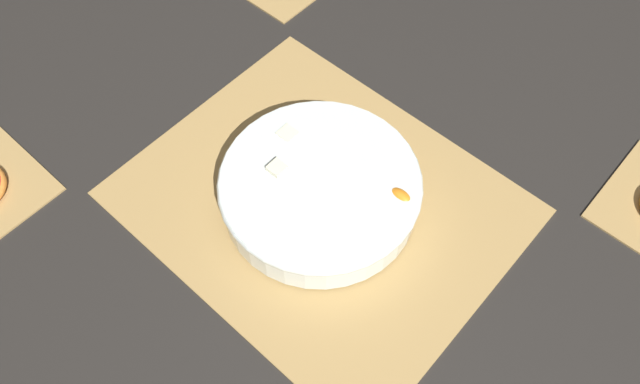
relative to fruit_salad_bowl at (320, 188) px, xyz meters
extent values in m
plane|color=black|center=(0.00, 0.00, -0.04)|extent=(6.00, 6.00, 0.00)
cube|color=#A8844C|center=(0.00, 0.00, -0.03)|extent=(0.49, 0.40, 0.01)
cube|color=#3D2D19|center=(-0.20, 0.00, -0.03)|extent=(0.01, 0.39, 0.00)
cube|color=#3D2D19|center=(-0.15, 0.00, -0.03)|extent=(0.01, 0.39, 0.00)
cube|color=#3D2D19|center=(-0.10, 0.00, -0.03)|extent=(0.01, 0.39, 0.00)
cube|color=#3D2D19|center=(-0.05, 0.00, -0.03)|extent=(0.01, 0.39, 0.00)
cube|color=#3D2D19|center=(0.00, 0.00, -0.03)|extent=(0.01, 0.39, 0.00)
cube|color=#3D2D19|center=(0.05, 0.00, -0.03)|extent=(0.01, 0.39, 0.00)
cube|color=#3D2D19|center=(0.10, 0.00, -0.03)|extent=(0.01, 0.39, 0.00)
cube|color=#3D2D19|center=(0.15, 0.00, -0.03)|extent=(0.01, 0.39, 0.00)
cube|color=#3D2D19|center=(0.20, 0.00, -0.03)|extent=(0.01, 0.39, 0.00)
cube|color=#3D2D19|center=(0.31, 0.30, -0.03)|extent=(0.00, 0.17, 0.00)
cylinder|color=silver|center=(0.00, 0.00, 0.00)|extent=(0.26, 0.26, 0.05)
torus|color=silver|center=(0.00, 0.00, 0.02)|extent=(0.27, 0.27, 0.01)
cylinder|color=#F4EABC|center=(0.07, 0.03, -0.02)|extent=(0.03, 0.03, 0.01)
cylinder|color=#F4EABC|center=(-0.04, -0.08, 0.00)|extent=(0.03, 0.03, 0.01)
cylinder|color=#F4EABC|center=(-0.07, 0.08, -0.01)|extent=(0.03, 0.03, 0.01)
cylinder|color=#F4EABC|center=(-0.08, 0.06, -0.01)|extent=(0.03, 0.03, 0.01)
cylinder|color=#F4EABC|center=(-0.02, -0.01, 0.00)|extent=(0.03, 0.03, 0.01)
cylinder|color=#F4EABC|center=(0.04, -0.02, -0.01)|extent=(0.03, 0.03, 0.01)
cube|color=beige|center=(-0.08, 0.03, 0.01)|extent=(0.02, 0.02, 0.02)
cube|color=beige|center=(0.06, 0.00, 0.01)|extent=(0.02, 0.02, 0.02)
cube|color=beige|center=(0.02, 0.08, -0.01)|extent=(0.02, 0.02, 0.02)
cube|color=beige|center=(0.07, 0.06, -0.02)|extent=(0.03, 0.03, 0.03)
cube|color=beige|center=(-0.05, -0.03, 0.02)|extent=(0.02, 0.02, 0.02)
cube|color=beige|center=(0.04, -0.05, 0.00)|extent=(0.03, 0.03, 0.03)
cube|color=beige|center=(0.01, -0.08, 0.00)|extent=(0.03, 0.03, 0.03)
ellipsoid|color=orange|center=(-0.05, -0.01, -0.01)|extent=(0.03, 0.02, 0.01)
ellipsoid|color=orange|center=(-0.09, -0.06, 0.00)|extent=(0.03, 0.02, 0.02)
ellipsoid|color=red|center=(0.02, 0.01, 0.00)|extent=(0.03, 0.01, 0.01)
ellipsoid|color=red|center=(-0.09, 0.00, 0.00)|extent=(0.03, 0.02, 0.02)
ellipsoid|color=orange|center=(0.09, 0.05, 0.02)|extent=(0.03, 0.02, 0.01)
ellipsoid|color=orange|center=(0.08, -0.06, -0.01)|extent=(0.03, 0.01, 0.01)
ellipsoid|color=orange|center=(0.07, 0.08, 0.01)|extent=(0.03, 0.02, 0.01)
ellipsoid|color=red|center=(-0.03, 0.09, 0.00)|extent=(0.03, 0.02, 0.02)
ellipsoid|color=orange|center=(-0.04, 0.03, 0.00)|extent=(0.02, 0.01, 0.01)
camera|label=1|loc=(0.29, -0.33, 0.68)|focal=35.00mm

